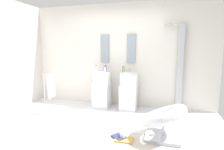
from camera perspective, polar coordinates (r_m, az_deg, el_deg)
name	(u,v)px	position (r m, az deg, el deg)	size (l,w,h in m)	color
ground_plane	(96,130)	(3.64, -4.91, -16.47)	(4.80, 3.60, 0.04)	silver
rear_partition	(118,55)	(4.88, 1.95, 5.99)	(4.80, 0.10, 2.60)	silver
pedestal_sink_left	(102,88)	(4.77, -3.14, -4.09)	(0.44, 0.44, 1.01)	white
pedestal_sink_right	(129,90)	(4.59, 5.09, -4.61)	(0.44, 0.44, 1.01)	white
vanity_mirror_left	(105,49)	(4.90, -2.22, 8.02)	(0.22, 0.03, 0.73)	#8C9EA8
vanity_mirror_right	(131,49)	(4.73, 5.87, 7.96)	(0.22, 0.03, 0.73)	#8C9EA8
shower_column	(179,66)	(4.63, 19.84, 2.62)	(0.49, 0.24, 2.05)	#B7BABF
lounge_chair	(163,119)	(3.27, 15.35, -12.67)	(1.00, 1.00, 0.65)	#B7BABF
towel_rack	(50,87)	(4.39, -18.39, -3.56)	(0.37, 0.22, 0.95)	#B7BABF
area_rug	(122,142)	(3.18, 3.01, -19.84)	(1.13, 0.77, 0.01)	beige
magazine_navy	(119,137)	(3.29, 2.21, -18.39)	(0.24, 0.18, 0.03)	navy
magazine_ochre	(124,139)	(3.23, 3.69, -19.01)	(0.30, 0.21, 0.02)	gold
coffee_mug	(122,136)	(3.26, 3.17, -18.03)	(0.09, 0.09, 0.09)	white
soap_bottle_blue	(106,69)	(4.71, -1.92, 1.97)	(0.05, 0.05, 0.15)	#4C72B7
soap_bottle_green	(123,70)	(4.45, 3.33, 1.64)	(0.04, 0.04, 0.16)	#59996B
soap_bottle_white	(105,69)	(4.57, -2.18, 1.74)	(0.04, 0.04, 0.15)	white
soap_bottle_amber	(124,70)	(4.57, 3.54, 1.63)	(0.06, 0.06, 0.13)	#C68C38
soap_bottle_clear	(96,69)	(4.67, -4.88, 1.91)	(0.04, 0.04, 0.16)	silver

